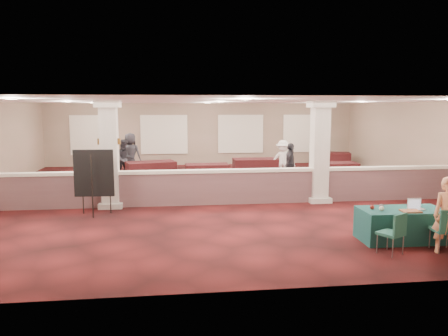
{
  "coord_description": "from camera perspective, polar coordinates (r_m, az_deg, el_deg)",
  "views": [
    {
      "loc": [
        -1.69,
        -14.78,
        3.02
      ],
      "look_at": [
        -0.11,
        -2.0,
        1.21
      ],
      "focal_mm": 35.0,
      "sensor_mm": 36.0,
      "label": 1
    }
  ],
  "objects": [
    {
      "name": "yarn_red",
      "position": [
        10.41,
        18.79,
        -4.87
      ],
      "size": [
        0.1,
        0.1,
        0.1
      ],
      "primitive_type": "sphere",
      "color": "maroon",
      "rests_on": "near_table"
    },
    {
      "name": "sconce_left",
      "position": [
        13.48,
        -15.96,
        3.35
      ],
      "size": [
        0.12,
        0.12,
        0.18
      ],
      "color": "brown",
      "rests_on": "column_left"
    },
    {
      "name": "attendee_c",
      "position": [
        17.05,
        8.63,
        0.49
      ],
      "size": [
        0.86,
        1.06,
        1.64
      ],
      "primitive_type": "imported",
      "rotation": [
        0.0,
        0.0,
        1.07
      ],
      "color": "black",
      "rests_on": "ground"
    },
    {
      "name": "sconce_right",
      "position": [
        13.4,
        -13.59,
        3.41
      ],
      "size": [
        0.12,
        0.12,
        0.18
      ],
      "color": "brown",
      "rests_on": "column_left"
    },
    {
      "name": "far_table_back_left",
      "position": [
        18.19,
        -9.51,
        -0.4
      ],
      "size": [
        2.15,
        1.48,
        0.79
      ],
      "primitive_type": "cube",
      "rotation": [
        0.0,
        0.0,
        0.28
      ],
      "color": "black",
      "rests_on": "ground"
    },
    {
      "name": "laptop_base",
      "position": [
        10.79,
        23.85,
        -4.92
      ],
      "size": [
        0.33,
        0.24,
        0.02
      ],
      "primitive_type": "cube",
      "rotation": [
        0.0,
        0.0,
        -0.02
      ],
      "color": "silver",
      "rests_on": "near_table"
    },
    {
      "name": "far_table_front_center",
      "position": [
        17.82,
        -2.24,
        -0.61
      ],
      "size": [
        1.76,
        0.91,
        0.71
      ],
      "primitive_type": "cube",
      "rotation": [
        0.0,
        0.0,
        0.02
      ],
      "color": "black",
      "rests_on": "ground"
    },
    {
      "name": "scissors",
      "position": [
        10.77,
        26.07,
        -5.08
      ],
      "size": [
        0.12,
        0.03,
        0.01
      ],
      "primitive_type": "cube",
      "rotation": [
        0.0,
        0.0,
        -0.02
      ],
      "color": "#B41323",
      "rests_on": "near_table"
    },
    {
      "name": "ceiling",
      "position": [
        14.87,
        -0.52,
        8.69
      ],
      "size": [
        16.0,
        16.0,
        0.02
      ],
      "primitive_type": "cube",
      "color": "white",
      "rests_on": "wall_back"
    },
    {
      "name": "attendee_b",
      "position": [
        18.52,
        7.69,
        1.09
      ],
      "size": [
        1.15,
        0.84,
        1.63
      ],
      "primitive_type": "imported",
      "rotation": [
        0.0,
        0.0,
        -0.4
      ],
      "color": "silver",
      "rests_on": "ground"
    },
    {
      "name": "far_table_back_center",
      "position": [
        18.9,
        4.24,
        0.02
      ],
      "size": [
        1.99,
        1.02,
        0.8
      ],
      "primitive_type": "cube",
      "rotation": [
        0.0,
        0.0,
        -0.01
      ],
      "color": "black",
      "rests_on": "ground"
    },
    {
      "name": "column_right",
      "position": [
        14.15,
        12.37,
        2.2
      ],
      "size": [
        0.72,
        0.72,
        3.2
      ],
      "color": "beige",
      "rests_on": "ground"
    },
    {
      "name": "conf_chair_side",
      "position": [
        9.65,
        21.37,
        -7.58
      ],
      "size": [
        0.6,
        0.6,
        0.88
      ],
      "rotation": [
        0.0,
        0.0,
        0.5
      ],
      "color": "#1B4F45",
      "rests_on": "ground"
    },
    {
      "name": "woman",
      "position": [
        10.15,
        27.19,
        -5.56
      ],
      "size": [
        0.67,
        0.55,
        1.6
      ],
      "primitive_type": "imported",
      "rotation": [
        0.0,
        0.0,
        -0.34
      ],
      "color": "#FCB06D",
      "rests_on": "ground"
    },
    {
      "name": "easel_board",
      "position": [
        12.6,
        -16.64,
        -0.75
      ],
      "size": [
        1.09,
        0.57,
        1.85
      ],
      "rotation": [
        0.0,
        0.0,
        -0.05
      ],
      "color": "black",
      "rests_on": "ground"
    },
    {
      "name": "wall_front",
      "position": [
        7.13,
        6.84,
        -3.57
      ],
      "size": [
        16.0,
        0.04,
        3.2
      ],
      "primitive_type": "cube",
      "color": "#7D6E56",
      "rests_on": "ground"
    },
    {
      "name": "knitting",
      "position": [
        10.49,
        23.2,
        -5.19
      ],
      "size": [
        0.41,
        0.31,
        0.03
      ],
      "primitive_type": "cube",
      "rotation": [
        0.0,
        0.0,
        -0.02
      ],
      "color": "#AB4E1B",
      "rests_on": "near_table"
    },
    {
      "name": "laptop_screen",
      "position": [
        10.86,
        23.58,
        -4.18
      ],
      "size": [
        0.33,
        0.02,
        0.22
      ],
      "primitive_type": "cube",
      "rotation": [
        0.0,
        0.0,
        -0.02
      ],
      "color": "silver",
      "rests_on": "near_table"
    },
    {
      "name": "partition_wall",
      "position": [
        13.61,
        0.22,
        -2.39
      ],
      "size": [
        15.6,
        0.28,
        1.1
      ],
      "color": "brown",
      "rests_on": "ground"
    },
    {
      "name": "column_left",
      "position": [
        13.47,
        -14.73,
        1.84
      ],
      "size": [
        0.72,
        0.72,
        3.2
      ],
      "color": "beige",
      "rests_on": "ground"
    },
    {
      "name": "attendee_d",
      "position": [
        19.57,
        -12.11,
        1.73
      ],
      "size": [
        1.04,
        0.75,
        1.89
      ],
      "primitive_type": "imported",
      "rotation": [
        0.0,
        0.0,
        2.85
      ],
      "color": "black",
      "rests_on": "ground"
    },
    {
      "name": "far_table_back_right",
      "position": [
        22.95,
        13.93,
        1.11
      ],
      "size": [
        1.94,
        1.31,
        0.72
      ],
      "primitive_type": "cube",
      "rotation": [
        0.0,
        0.0,
        -0.26
      ],
      "color": "black",
      "rests_on": "ground"
    },
    {
      "name": "wall_right",
      "position": [
        17.73,
        26.16,
        2.59
      ],
      "size": [
        0.04,
        16.0,
        3.2
      ],
      "primitive_type": "cube",
      "color": "#7D6E56",
      "rests_on": "ground"
    },
    {
      "name": "far_table_front_left",
      "position": [
        16.65,
        -23.74,
        -1.95
      ],
      "size": [
        1.82,
        1.2,
        0.68
      ],
      "primitive_type": "cube",
      "rotation": [
        0.0,
        0.0,
        -0.23
      ],
      "color": "black",
      "rests_on": "ground"
    },
    {
      "name": "screen_glow",
      "position": [
        10.86,
        23.6,
        -4.26
      ],
      "size": [
        0.3,
        0.01,
        0.19
      ],
      "primitive_type": "cube",
      "rotation": [
        0.0,
        0.0,
        -0.02
      ],
      "color": "silver",
      "rests_on": "near_table"
    },
    {
      "name": "wall_back",
      "position": [
        22.88,
        -2.79,
        4.44
      ],
      "size": [
        16.0,
        0.04,
        3.2
      ],
      "primitive_type": "cube",
      "color": "#7D6E56",
      "rests_on": "ground"
    },
    {
      "name": "conf_chair_main",
      "position": [
        10.26,
        27.08,
        -6.83
      ],
      "size": [
        0.5,
        0.5,
        0.93
      ],
      "rotation": [
        0.0,
        0.0,
        -0.07
      ],
      "color": "#1B4F45",
      "rests_on": "ground"
    },
    {
      "name": "attendee_a",
      "position": [
        18.79,
        -12.85,
        1.12
      ],
      "size": [
        0.91,
        0.7,
        1.67
      ],
      "primitive_type": "imported",
      "rotation": [
        0.0,
        0.0,
        0.37
      ],
      "color": "black",
      "rests_on": "ground"
    },
    {
      "name": "far_table_front_right",
      "position": [
        18.48,
        14.18,
        -0.46
      ],
      "size": [
        1.92,
        1.05,
        0.75
      ],
      "primitive_type": "cube",
      "rotation": [
        0.0,
        0.0,
        -0.06
      ],
      "color": "black",
      "rests_on": "ground"
    },
    {
      "name": "ground",
      "position": [
        15.18,
        -0.5,
        -3.48
      ],
      "size": [
        16.0,
        16.0,
        0.0
      ],
      "primitive_type": "plane",
      "color": "#4E1314",
      "rests_on": "ground"
    },
    {
      "name": "near_table",
      "position": [
        10.77,
        22.21,
        -6.89
      ],
      "size": [
        1.92,
        0.99,
        0.73
      ],
      "primitive_type": "cube",
      "rotation": [
        0.0,
        0.0,
        -0.02
      ],
      "color": "#0F3737",
      "rests_on": "ground"
    },
    {
      "name": "yarn_cream",
      "position": [
        10.34,
        19.89,
        -4.98
      ],
      "size": [
        0.11,
        0.11,
        0.11
      ],
      "primitive_type": "sphere",
      "color": "beige",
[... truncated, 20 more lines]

